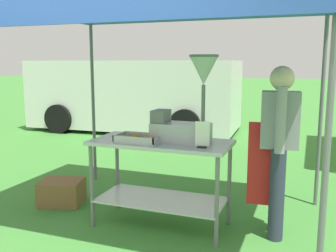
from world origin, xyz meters
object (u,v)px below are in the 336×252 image
stall_canopy (164,11)px  vendor (278,143)px  donut_fryer (188,109)px  supply_crate (62,192)px  van_white (135,94)px  donut_cart (161,164)px  donut_tray (139,139)px  menu_sign (202,137)px

stall_canopy → vendor: bearing=4.5°
donut_fryer → supply_crate: 1.90m
supply_crate → van_white: (-1.37, 4.89, 0.73)m
donut_cart → donut_fryer: donut_fryer is taller
donut_cart → donut_fryer: bearing=8.4°
vendor → van_white: 6.15m
stall_canopy → van_white: size_ratio=0.62×
stall_canopy → donut_fryer: 0.96m
stall_canopy → supply_crate: bearing=177.9°
stall_canopy → donut_fryer: bearing=-12.7°
supply_crate → stall_canopy: bearing=-2.1°
donut_fryer → donut_cart: bearing=-171.6°
vendor → donut_fryer: bearing=-170.1°
donut_tray → van_white: size_ratio=0.09×
stall_canopy → donut_tray: (-0.18, -0.22, -1.22)m
donut_cart → donut_tray: (-0.18, -0.13, 0.26)m
van_white → stall_canopy: bearing=-61.5°
stall_canopy → donut_fryer: size_ratio=3.78×
donut_tray → donut_fryer: 0.56m
stall_canopy → menu_sign: stall_canopy is taller
donut_cart → donut_fryer: (0.26, 0.04, 0.56)m
donut_cart → menu_sign: menu_sign is taller
donut_cart → supply_crate: bearing=173.6°
donut_tray → van_white: (-2.50, 5.16, -0.03)m
donut_tray → van_white: van_white is taller
menu_sign → supply_crate: menu_sign is taller
supply_crate → vendor: bearing=0.9°
donut_tray → menu_sign: (0.65, -0.04, 0.08)m
supply_crate → donut_fryer: bearing=-3.9°
menu_sign → stall_canopy: bearing=150.9°
supply_crate → menu_sign: bearing=-9.8°
donut_tray → supply_crate: bearing=166.5°
donut_fryer → vendor: 0.90m
vendor → supply_crate: vendor is taller
donut_cart → supply_crate: donut_cart is taller
stall_canopy → van_white: (-2.68, 4.94, -1.24)m
vendor → stall_canopy: bearing=-175.5°
donut_cart → van_white: bearing=118.0°
donut_tray → donut_fryer: size_ratio=0.52×
donut_tray → supply_crate: donut_tray is taller
stall_canopy → donut_cart: 1.48m
donut_fryer → donut_tray: bearing=-159.7°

